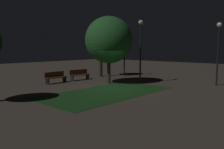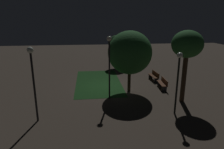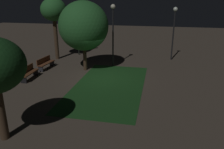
{
  "view_description": "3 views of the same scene",
  "coord_description": "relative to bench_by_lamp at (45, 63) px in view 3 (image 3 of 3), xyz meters",
  "views": [
    {
      "loc": [
        11.53,
        10.39,
        2.74
      ],
      "look_at": [
        -0.5,
        -0.47,
        0.86
      ],
      "focal_mm": 37.35,
      "sensor_mm": 36.0,
      "label": 1
    },
    {
      "loc": [
        -17.42,
        1.67,
        6.04
      ],
      "look_at": [
        1.11,
        -0.58,
        0.77
      ],
      "focal_mm": 32.22,
      "sensor_mm": 36.0,
      "label": 2
    },
    {
      "loc": [
        14.07,
        3.64,
        5.28
      ],
      "look_at": [
        1.14,
        0.92,
        0.71
      ],
      "focal_mm": 35.97,
      "sensor_mm": 36.0,
      "label": 3
    }
  ],
  "objects": [
    {
      "name": "bench_by_lamp",
      "position": [
        0.0,
        0.0,
        0.0
      ],
      "size": [
        1.83,
        0.62,
        0.88
      ],
      "color": "brown",
      "rests_on": "ground"
    },
    {
      "name": "lamp_post_plaza_east",
      "position": [
        -4.83,
        0.99,
        2.31
      ],
      "size": [
        0.36,
        0.36,
        4.05
      ],
      "color": "black",
      "rests_on": "ground"
    },
    {
      "name": "lamp_post_near_wall",
      "position": [
        -4.75,
        9.67,
        2.59
      ],
      "size": [
        0.36,
        0.36,
        4.51
      ],
      "color": "black",
      "rests_on": "ground"
    },
    {
      "name": "tree_back_right",
      "position": [
        -2.95,
        -0.38,
        3.7
      ],
      "size": [
        2.18,
        2.18,
        5.25
      ],
      "color": "#423021",
      "rests_on": "ground"
    },
    {
      "name": "tree_lawn_side",
      "position": [
        -0.33,
        3.12,
        2.83
      ],
      "size": [
        3.59,
        3.59,
        5.09
      ],
      "color": "#423021",
      "rests_on": "ground"
    },
    {
      "name": "bench_front_left",
      "position": [
        2.39,
        -0.0,
        0.0
      ],
      "size": [
        1.82,
        0.57,
        0.88
      ],
      "color": "#512D19",
      "rests_on": "ground"
    },
    {
      "name": "grass_lawn",
      "position": [
        2.51,
        5.6,
        -0.48
      ],
      "size": [
        8.51,
        4.26,
        0.01
      ],
      "primitive_type": "cube",
      "color": "#194219",
      "rests_on": "ground"
    },
    {
      "name": "lamp_post_path_center",
      "position": [
        -1.86,
        4.96,
        2.75
      ],
      "size": [
        0.36,
        0.36,
        4.79
      ],
      "color": "black",
      "rests_on": "ground"
    },
    {
      "name": "ground_plane",
      "position": [
        1.19,
        4.84,
        -0.48
      ],
      "size": [
        60.0,
        60.0,
        0.0
      ],
      "primitive_type": "plane",
      "color": "#473D33"
    }
  ]
}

